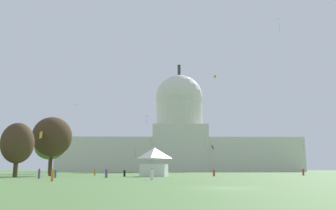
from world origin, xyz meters
TOP-DOWN VIEW (x-y plane):
  - ground_plane at (0.00, 0.00)m, footprint 800.00×800.00m
  - capitol_building at (5.28, 168.71)m, footprint 133.48×27.33m
  - event_tent at (-6.80, 46.39)m, footprint 6.37×7.90m
  - tree_west_near at (-32.93, 37.93)m, footprint 8.82×8.82m
  - tree_west_mid at (-39.86, 80.26)m, footprint 13.32×13.35m
  - tree_west_far at (-30.25, 50.61)m, footprint 9.68×10.75m
  - person_red_near_tree_east at (6.24, 47.90)m, footprint 0.49×0.49m
  - person_black_deep_crowd at (-13.03, 45.02)m, footprint 0.63×0.63m
  - person_purple_mid_right at (-15.39, 35.50)m, footprint 0.62×0.62m
  - person_tan_back_left at (-16.03, 39.51)m, footprint 0.47×0.47m
  - person_purple_mid_center at (-25.43, 29.09)m, footprint 0.37×0.37m
  - person_orange_front_right at (-19.56, 16.81)m, footprint 0.47×0.47m
  - person_orange_back_right at (-21.39, 56.73)m, footprint 0.51×0.51m
  - person_red_front_center at (29.61, 56.82)m, footprint 0.51×0.51m
  - person_white_lawn_far_left at (-6.71, 21.23)m, footprint 0.59×0.59m
  - person_denim_lawn_far_right at (-24.69, 35.60)m, footprint 0.55×0.55m
  - kite_violet_mid at (-11.23, 102.84)m, footprint 1.56×1.60m
  - kite_orange_high at (22.83, 146.28)m, footprint 1.22×1.23m
  - kite_red_low at (-14.66, 98.07)m, footprint 0.55×0.73m
  - kite_pink_low at (15.26, 135.42)m, footprint 0.93×1.74m
  - kite_gold_low at (-31.03, 45.23)m, footprint 0.83×0.91m
  - kite_magenta_low at (-34.55, 58.88)m, footprint 1.04×0.64m
  - kite_black_low at (11.48, 84.32)m, footprint 0.92×0.60m
  - kite_lime_high at (26.68, 59.01)m, footprint 1.29×1.16m
  - kite_white_mid at (-37.84, 102.19)m, footprint 1.24×1.57m
  - kite_cyan_low at (35.52, 69.94)m, footprint 1.20×1.01m

SIDE VIEW (x-z plane):
  - ground_plane at x=0.00m, z-range 0.00..0.00m
  - person_tan_back_left at x=-16.03m, z-range -0.07..1.38m
  - person_red_near_tree_east at x=6.24m, z-range -0.09..1.44m
  - person_black_deep_crowd at x=-13.03m, z-range -0.08..1.44m
  - person_denim_lawn_far_right at x=-24.69m, z-range -0.07..1.46m
  - person_orange_back_right at x=-21.39m, z-range -0.07..1.52m
  - person_purple_mid_right at x=-15.39m, z-range -0.08..1.56m
  - person_purple_mid_center at x=-25.43m, z-range -0.06..1.61m
  - person_white_lawn_far_left at x=-6.71m, z-range -0.08..1.64m
  - person_orange_front_right at x=-19.56m, z-range -0.06..1.64m
  - person_red_front_center at x=29.61m, z-range -0.08..1.70m
  - event_tent at x=-6.80m, z-range 0.06..6.19m
  - tree_west_near at x=-32.93m, z-range 1.26..11.61m
  - kite_red_low at x=-14.66m, z-range 6.47..10.10m
  - tree_west_mid at x=-39.86m, z-range 2.20..14.48m
  - kite_black_low at x=11.48m, z-range 7.07..9.74m
  - kite_magenta_low at x=-34.55m, z-range 8.30..8.53m
  - kite_gold_low at x=-31.03m, z-range 7.91..9.51m
  - tree_west_far at x=-30.25m, z-range 2.15..15.47m
  - kite_cyan_low at x=35.52m, z-range 7.78..10.08m
  - kite_pink_low at x=15.26m, z-range 13.71..17.67m
  - capitol_building at x=5.28m, z-range -12.63..49.28m
  - kite_violet_mid at x=-11.23m, z-range 19.54..22.74m
  - kite_white_mid at x=-37.84m, z-range 24.27..26.41m
  - kite_lime_high at x=26.68m, z-range 39.23..42.98m
  - kite_orange_high at x=22.83m, z-range 47.88..50.16m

